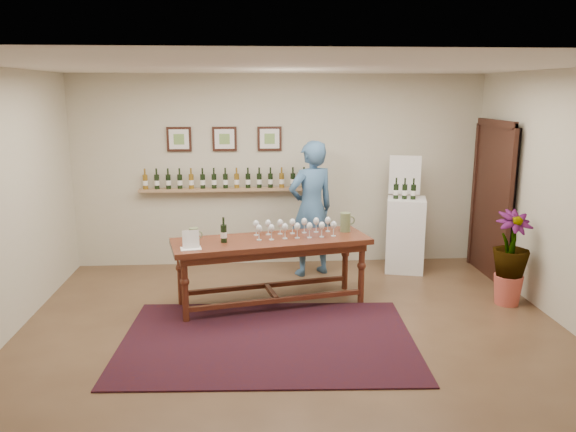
{
  "coord_description": "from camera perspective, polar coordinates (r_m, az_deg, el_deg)",
  "views": [
    {
      "loc": [
        -0.46,
        -5.71,
        2.56
      ],
      "look_at": [
        0.0,
        0.8,
        1.1
      ],
      "focal_mm": 35.0,
      "sensor_mm": 36.0,
      "label": 1
    }
  ],
  "objects": [
    {
      "name": "pitcher_right",
      "position": [
        7.06,
        5.85,
        -0.63
      ],
      "size": [
        0.18,
        0.18,
        0.24
      ],
      "primitive_type": null,
      "rotation": [
        0.0,
        0.0,
        0.17
      ],
      "color": "#5D6A42",
      "rests_on": "tasting_table"
    },
    {
      "name": "table_bottles",
      "position": [
        6.59,
        -6.55,
        -1.34
      ],
      "size": [
        0.28,
        0.17,
        0.3
      ],
      "primitive_type": null,
      "rotation": [
        0.0,
        0.0,
        0.04
      ],
      "color": "black",
      "rests_on": "tasting_table"
    },
    {
      "name": "pitcher_left",
      "position": [
        6.53,
        -9.54,
        -2.05
      ],
      "size": [
        0.15,
        0.15,
        0.19
      ],
      "primitive_type": null,
      "rotation": [
        0.0,
        0.0,
        0.26
      ],
      "color": "#5D6A42",
      "rests_on": "tasting_table"
    },
    {
      "name": "potted_plant",
      "position": [
        7.3,
        21.66,
        -3.99
      ],
      "size": [
        0.59,
        0.59,
        1.0
      ],
      "rotation": [
        0.0,
        0.0,
        0.11
      ],
      "color": "#BD4D3F",
      "rests_on": "ground"
    },
    {
      "name": "person",
      "position": [
        7.83,
        2.37,
        0.74
      ],
      "size": [
        0.81,
        0.69,
        1.9
      ],
      "primitive_type": "imported",
      "rotation": [
        0.0,
        0.0,
        3.54
      ],
      "color": "#385E86",
      "rests_on": "ground"
    },
    {
      "name": "menu_card",
      "position": [
        6.38,
        -9.85,
        -2.35
      ],
      "size": [
        0.25,
        0.2,
        0.21
      ],
      "primitive_type": "cube",
      "rotation": [
        0.0,
        0.0,
        0.18
      ],
      "color": "white",
      "rests_on": "tasting_table"
    },
    {
      "name": "room_shell",
      "position": [
        8.12,
        14.5,
        2.0
      ],
      "size": [
        6.0,
        6.0,
        6.0
      ],
      "color": "beige",
      "rests_on": "ground"
    },
    {
      "name": "pedestal_bottles",
      "position": [
        8.07,
        11.78,
        2.85
      ],
      "size": [
        0.34,
        0.17,
        0.33
      ],
      "primitive_type": null,
      "rotation": [
        0.0,
        0.0,
        -0.26
      ],
      "color": "black",
      "rests_on": "display_pedestal"
    },
    {
      "name": "display_pedestal",
      "position": [
        8.27,
        11.81,
        -1.85
      ],
      "size": [
        0.65,
        0.65,
        1.06
      ],
      "primitive_type": "cube",
      "rotation": [
        0.0,
        0.0,
        -0.26
      ],
      "color": "white",
      "rests_on": "ground"
    },
    {
      "name": "table_glasses",
      "position": [
        6.82,
        0.7,
        -1.22
      ],
      "size": [
        1.45,
        0.5,
        0.2
      ],
      "primitive_type": null,
      "rotation": [
        0.0,
        0.0,
        0.13
      ],
      "color": "silver",
      "rests_on": "tasting_table"
    },
    {
      "name": "ground",
      "position": [
        6.27,
        0.53,
        -11.47
      ],
      "size": [
        6.0,
        6.0,
        0.0
      ],
      "primitive_type": "plane",
      "color": "#4E3522",
      "rests_on": "ground"
    },
    {
      "name": "rug",
      "position": [
        6.02,
        -2.05,
        -12.47
      ],
      "size": [
        3.14,
        2.18,
        0.02
      ],
      "primitive_type": "cube",
      "rotation": [
        0.0,
        0.0,
        -0.05
      ],
      "color": "#46120C",
      "rests_on": "ground"
    },
    {
      "name": "tasting_table",
      "position": [
        6.75,
        -1.72,
        -3.34
      ],
      "size": [
        2.45,
        1.22,
        0.83
      ],
      "rotation": [
        0.0,
        0.0,
        0.21
      ],
      "color": "#492212",
      "rests_on": "ground"
    },
    {
      "name": "info_sign",
      "position": [
        8.28,
        11.79,
        4.09
      ],
      "size": [
        0.44,
        0.14,
        0.62
      ],
      "primitive_type": "cube",
      "rotation": [
        0.0,
        0.0,
        -0.26
      ],
      "color": "white",
      "rests_on": "display_pedestal"
    }
  ]
}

